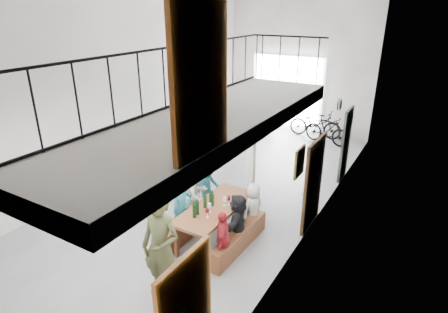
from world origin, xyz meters
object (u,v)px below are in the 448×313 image
Objects in this scene: bench_inner at (190,222)px; bicycle_near at (315,124)px; tasting_table at (215,210)px; host_standing at (161,248)px; serving_counter at (251,114)px; side_bench at (181,143)px; oak_barrel at (213,125)px.

bench_inner is 1.10× the size of bicycle_near.
host_standing reaches higher than tasting_table.
serving_counter is at bearing 112.16° from tasting_table.
side_bench is 3.77m from serving_counter.
bench_inner is 1.27× the size of side_bench.
bench_inner is 7.44m from bicycle_near.
serving_counter is 0.91× the size of host_standing.
bicycle_near is at bearing 86.64° from bench_inner.
side_bench is 1.57m from oak_barrel.
oak_barrel is at bearing 116.79° from bench_inner.
tasting_table is 1.06× the size of bicycle_near.
oak_barrel is at bearing -111.49° from serving_counter.
bicycle_near is (3.44, 3.58, 0.27)m from side_bench.
serving_counter is at bearing 78.52° from side_bench.
bicycle_near is (-0.36, 9.20, -0.44)m from host_standing.
host_standing is at bearing -86.56° from tasting_table.
serving_counter is at bearing 102.59° from host_standing.
host_standing is 9.21m from bicycle_near.
tasting_table is 1.99× the size of oak_barrel.
oak_barrel is at bearing 78.73° from side_bench.
side_bench is at bearing 128.06° from bench_inner.
bicycle_near is (-0.27, 7.41, -0.21)m from tasting_table.
oak_barrel is at bearing 120.22° from bicycle_near.
oak_barrel is 3.76m from bicycle_near.
tasting_table is 1.22× the size of side_bench.
bicycle_near is at bearing 46.14° from side_bench.
serving_counter reaches higher than tasting_table.
host_standing reaches higher than side_bench.
serving_counter is 2.69m from bicycle_near.
side_bench is 1.63× the size of oak_barrel.
tasting_table is 6.34m from oak_barrel.
serving_counter is 0.90× the size of bicycle_near.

